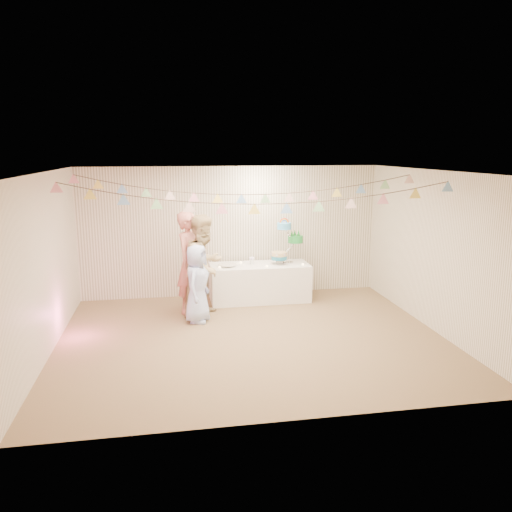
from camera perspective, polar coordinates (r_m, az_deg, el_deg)
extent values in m
plane|color=brown|center=(7.99, -0.43, -9.34)|extent=(6.00, 6.00, 0.00)
plane|color=silver|center=(7.44, -0.46, 9.63)|extent=(6.00, 6.00, 0.00)
plane|color=white|center=(10.04, -2.80, 2.80)|extent=(6.00, 6.00, 0.00)
plane|color=white|center=(5.25, 4.08, -5.93)|extent=(6.00, 6.00, 0.00)
plane|color=white|center=(7.72, -22.98, -0.99)|extent=(5.00, 5.00, 0.00)
plane|color=white|center=(8.62, 19.63, 0.55)|extent=(5.00, 5.00, 0.00)
cube|color=white|center=(9.81, 0.42, -3.03)|extent=(1.92, 0.77, 0.72)
cylinder|color=white|center=(9.57, -3.29, -0.97)|extent=(0.35, 0.35, 0.02)
imported|color=#BF6E64|center=(9.05, -7.53, -0.74)|extent=(0.73, 0.81, 1.85)
imported|color=tan|center=(8.87, -5.90, -1.07)|extent=(1.10, 1.12, 1.82)
imported|color=#B4C8FF|center=(8.59, -6.74, -3.15)|extent=(0.64, 0.77, 1.35)
cylinder|color=#FFD88C|center=(9.46, -4.19, -1.28)|extent=(0.04, 0.04, 0.03)
cylinder|color=#FFD88C|center=(9.84, -1.77, -0.74)|extent=(0.04, 0.04, 0.03)
cylinder|color=#FFD88C|center=(9.52, 1.25, -1.16)|extent=(0.04, 0.04, 0.03)
cylinder|color=#FFD88C|center=(9.99, 2.17, -0.53)|extent=(0.04, 0.04, 0.03)
cylinder|color=#FFD88C|center=(9.72, 5.37, -0.94)|extent=(0.04, 0.04, 0.03)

